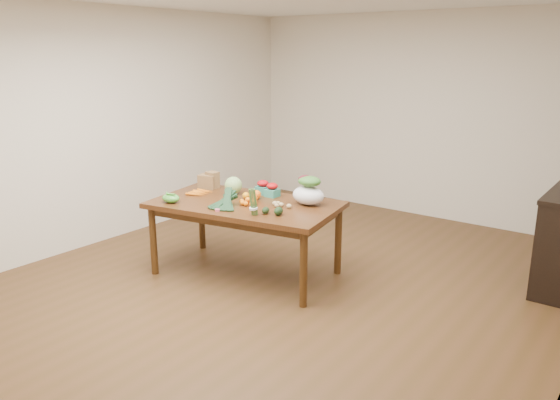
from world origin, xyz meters
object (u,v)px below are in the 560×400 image
Objects in this scene: salad_bag at (308,192)px; kale_bunch at (223,200)px; cabbage at (233,185)px; mandarin_cluster at (248,201)px; dining_table at (246,238)px; asparagus_bundle at (253,202)px; paper_bag at (208,180)px.

kale_bunch is at bearing -133.48° from salad_bag.
cabbage is 0.55m from kale_bunch.
salad_bag is at bearing 38.14° from mandarin_cluster.
dining_table is 7.25× the size of asparagus_bundle.
asparagus_bundle is (0.66, -0.47, 0.03)m from cabbage.
kale_bunch is at bearing 169.61° from asparagus_bundle.
mandarin_cluster is 0.59m from salad_bag.
salad_bag reaches higher than cabbage.
paper_bag is 1.02× the size of asparagus_bundle.
asparagus_bundle reaches higher than salad_bag.
salad_bag reaches higher than kale_bunch.
salad_bag is at bearing 8.56° from cabbage.
paper_bag is at bearing -175.34° from salad_bag.
dining_table is 0.42m from mandarin_cluster.
paper_bag reaches higher than kale_bunch.
paper_bag is 0.64× the size of kale_bunch.
salad_bag is (0.20, 0.60, 0.00)m from asparagus_bundle.
dining_table is at bearing -16.58° from paper_bag.
mandarin_cluster is at bearing 56.00° from kale_bunch.
salad_bag reaches higher than dining_table.
asparagus_bundle is at bearing -25.46° from paper_bag.
cabbage reaches higher than dining_table.
paper_bag is 1.41× the size of mandarin_cluster.
cabbage is at bearing 139.77° from dining_table.
cabbage is (0.39, -0.03, 0.00)m from paper_bag.
dining_table is 7.13× the size of paper_bag.
cabbage is at bearing 134.30° from asparagus_bundle.
asparagus_bundle is at bearing -35.64° from cabbage.
kale_bunch is 0.37m from asparagus_bundle.
cabbage is 0.81m from asparagus_bundle.
mandarin_cluster is (0.08, -0.05, 0.41)m from dining_table.
salad_bag is at bearing 36.46° from kale_bunch.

